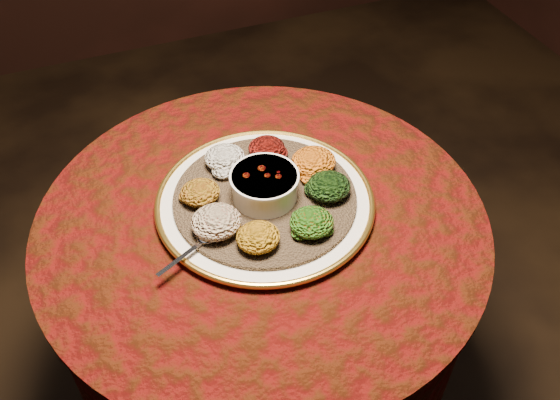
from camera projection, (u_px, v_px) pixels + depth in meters
name	position (u px, v px, depth m)	size (l,w,h in m)	color
table	(263.00, 270.00, 1.44)	(0.96, 0.96, 0.73)	black
platter	(265.00, 202.00, 1.33)	(0.53, 0.53, 0.02)	white
injera	(265.00, 198.00, 1.32)	(0.39, 0.39, 0.01)	brown
stew_bowl	(264.00, 184.00, 1.30)	(0.15, 0.15, 0.06)	white
spoon	(203.00, 241.00, 1.23)	(0.14, 0.08, 0.01)	silver
portion_ayib	(225.00, 158.00, 1.38)	(0.09, 0.09, 0.04)	silver
portion_kitfo	(267.00, 148.00, 1.40)	(0.08, 0.08, 0.04)	black
portion_tikil	(313.00, 162.00, 1.36)	(0.10, 0.09, 0.05)	orange
portion_gomen	(329.00, 186.00, 1.31)	(0.09, 0.09, 0.04)	black
portion_mixveg	(312.00, 222.00, 1.24)	(0.09, 0.08, 0.04)	#9D2C0A
portion_kik	(258.00, 237.00, 1.21)	(0.09, 0.08, 0.04)	#BD7910
portion_timatim	(216.00, 222.00, 1.24)	(0.10, 0.10, 0.05)	#700609
portion_shiro	(200.00, 192.00, 1.30)	(0.08, 0.08, 0.04)	#926711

